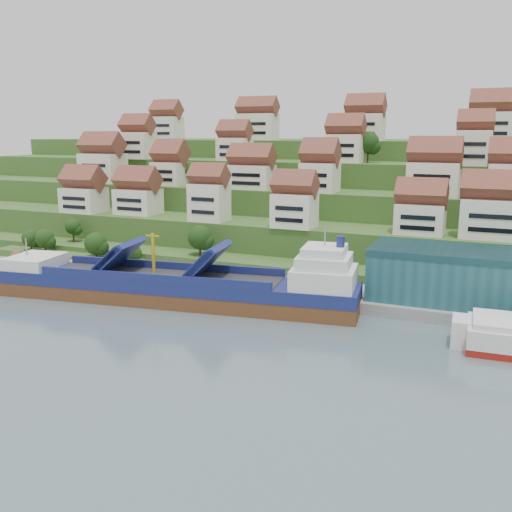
% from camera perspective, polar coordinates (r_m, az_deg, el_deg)
% --- Properties ---
extents(ground, '(300.00, 300.00, 0.00)m').
position_cam_1_polar(ground, '(109.15, -1.82, -5.64)').
color(ground, slate).
rests_on(ground, ground).
extents(quay, '(180.00, 14.00, 2.20)m').
position_cam_1_polar(quay, '(116.14, 10.39, -4.17)').
color(quay, gray).
rests_on(quay, ground).
extents(pebble_beach, '(45.00, 20.00, 1.00)m').
position_cam_1_polar(pebble_beach, '(151.10, -20.05, -1.14)').
color(pebble_beach, gray).
rests_on(pebble_beach, ground).
extents(hillside, '(260.00, 128.00, 31.00)m').
position_cam_1_polar(hillside, '(203.61, 10.82, 5.57)').
color(hillside, '#2D4C1E').
rests_on(hillside, ground).
extents(hillside_village, '(160.12, 64.72, 28.81)m').
position_cam_1_polar(hillside_village, '(159.71, 8.19, 8.73)').
color(hillside_village, white).
rests_on(hillside_village, ground).
extents(hillside_trees, '(139.27, 62.66, 30.90)m').
position_cam_1_polar(hillside_trees, '(151.10, 2.81, 6.19)').
color(hillside_trees, '#1F4115').
rests_on(hillside_trees, ground).
extents(flagpole, '(1.28, 0.16, 8.00)m').
position_cam_1_polar(flagpole, '(110.37, 8.95, -1.87)').
color(flagpole, gray).
rests_on(flagpole, quay).
extents(beach_huts, '(14.40, 3.70, 2.20)m').
position_cam_1_polar(beach_huts, '(151.26, -20.97, -0.57)').
color(beach_huts, white).
rests_on(beach_huts, pebble_beach).
extents(cargo_ship, '(75.59, 22.17, 16.52)m').
position_cam_1_polar(cargo_ship, '(115.18, -7.44, -3.13)').
color(cargo_ship, brown).
rests_on(cargo_ship, ground).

